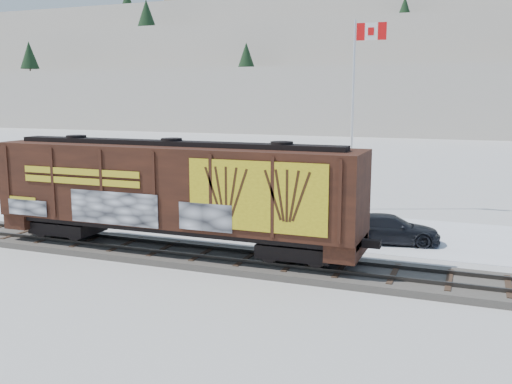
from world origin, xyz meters
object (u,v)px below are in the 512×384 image
at_px(car_dark, 390,229).
at_px(hopper_railcar, 173,189).
at_px(car_white, 213,214).
at_px(flagpole, 354,142).
at_px(car_silver, 275,216).

bearing_deg(car_dark, hopper_railcar, 112.22).
bearing_deg(car_white, flagpole, -60.24).
xyz_separation_m(flagpole, car_dark, (3.38, -7.52, -3.48)).
distance_m(flagpole, car_dark, 8.95).
bearing_deg(car_dark, car_silver, 70.36).
distance_m(hopper_railcar, car_white, 6.03).
xyz_separation_m(hopper_railcar, car_dark, (8.49, 5.63, -2.29)).
xyz_separation_m(car_silver, car_white, (-3.12, -0.98, 0.05)).
relative_size(hopper_railcar, car_silver, 4.24).
height_order(hopper_railcar, car_white, hopper_railcar).
bearing_deg(car_white, car_dark, -112.10).
bearing_deg(hopper_railcar, car_dark, 33.54).
height_order(car_white, car_dark, car_white).
distance_m(hopper_railcar, flagpole, 14.16).
xyz_separation_m(hopper_railcar, flagpole, (5.11, 13.15, 1.19)).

